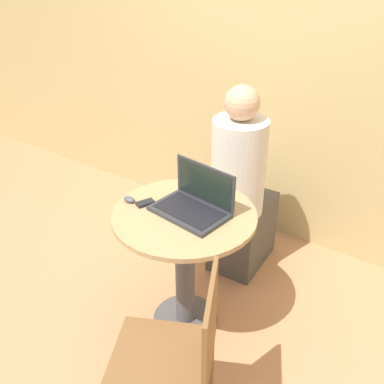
% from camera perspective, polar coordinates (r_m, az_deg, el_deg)
% --- Properties ---
extents(ground_plane, '(12.00, 12.00, 0.00)m').
position_cam_1_polar(ground_plane, '(2.67, -0.83, -15.87)').
color(ground_plane, tan).
extents(back_wall, '(7.00, 0.05, 2.60)m').
position_cam_1_polar(back_wall, '(2.91, 12.18, 17.27)').
color(back_wall, tan).
rests_on(back_wall, ground_plane).
extents(round_table, '(0.72, 0.72, 0.72)m').
position_cam_1_polar(round_table, '(2.32, -0.92, -7.02)').
color(round_table, '#4C4C51').
rests_on(round_table, ground_plane).
extents(laptop, '(0.40, 0.29, 0.22)m').
position_cam_1_polar(laptop, '(2.20, 0.29, -1.39)').
color(laptop, '#2D2D33').
rests_on(laptop, round_table).
extents(cell_phone, '(0.08, 0.10, 0.02)m').
position_cam_1_polar(cell_phone, '(2.28, -5.95, -1.40)').
color(cell_phone, black).
rests_on(cell_phone, round_table).
extents(computer_mouse, '(0.07, 0.04, 0.03)m').
position_cam_1_polar(computer_mouse, '(2.31, -7.97, -0.95)').
color(computer_mouse, '#4C4C51').
rests_on(computer_mouse, round_table).
extents(chair_empty, '(0.53, 0.53, 0.85)m').
position_cam_1_polar(chair_empty, '(1.89, -1.93, -20.75)').
color(chair_empty, brown).
rests_on(chair_empty, ground_plane).
extents(person_seated, '(0.33, 0.50, 1.22)m').
position_cam_1_polar(person_seated, '(2.75, 6.19, -0.63)').
color(person_seated, '#4C4742').
rests_on(person_seated, ground_plane).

